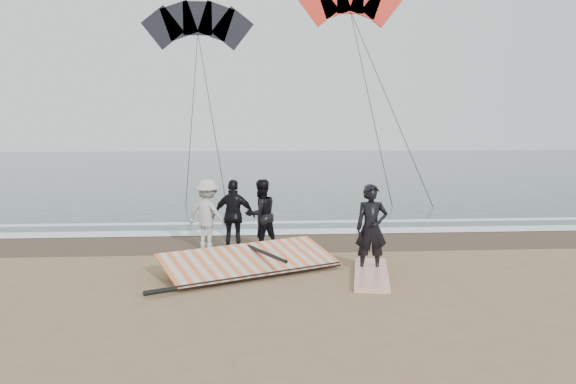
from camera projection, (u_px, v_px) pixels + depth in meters
name	position (u px, v px, depth m)	size (l,w,h in m)	color
ground	(358.00, 287.00, 11.43)	(120.00, 120.00, 0.00)	#8C704C
sea	(276.00, 167.00, 44.11)	(120.00, 54.00, 0.02)	#233838
wet_sand	(327.00, 241.00, 15.89)	(120.00, 2.80, 0.01)	#4C3D2B
foam_near	(321.00, 231.00, 17.27)	(120.00, 0.90, 0.01)	white
foam_far	(314.00, 222.00, 18.96)	(120.00, 0.45, 0.01)	white
man_main	(371.00, 228.00, 12.51)	(0.72, 0.47, 1.98)	black
board_white	(371.00, 274.00, 12.21)	(0.71, 2.54, 0.10)	silver
board_cream	(272.00, 251.00, 14.42)	(0.67, 2.52, 0.11)	silver
trio_cluster	(232.00, 215.00, 14.69)	(2.67, 1.24, 1.89)	black
sail_rig	(248.00, 263.00, 12.64)	(4.19, 3.38, 0.51)	black
kite_red	(350.00, 5.00, 31.12)	(6.53, 5.34, 14.26)	red
kite_dark	(198.00, 28.00, 33.97)	(7.58, 6.68, 15.97)	black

